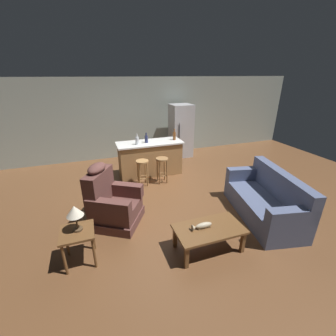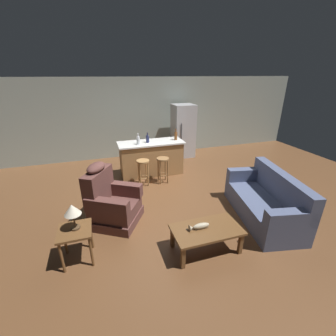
# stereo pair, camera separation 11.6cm
# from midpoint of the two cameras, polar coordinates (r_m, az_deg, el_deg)

# --- Properties ---
(ground_plane) EXTENTS (12.00, 12.00, 0.00)m
(ground_plane) POSITION_cam_midpoint_polar(r_m,az_deg,el_deg) (5.38, -1.27, -7.03)
(ground_plane) COLOR brown
(back_wall) EXTENTS (12.00, 0.05, 2.60)m
(back_wall) POSITION_cam_midpoint_polar(r_m,az_deg,el_deg) (7.83, -8.63, 12.41)
(back_wall) COLOR #939E93
(back_wall) RESTS_ON ground_plane
(coffee_table) EXTENTS (1.10, 0.60, 0.42)m
(coffee_table) POSITION_cam_midpoint_polar(r_m,az_deg,el_deg) (3.77, 9.48, -15.44)
(coffee_table) COLOR brown
(coffee_table) RESTS_ON ground_plane
(fish_figurine) EXTENTS (0.34, 0.10, 0.10)m
(fish_figurine) POSITION_cam_midpoint_polar(r_m,az_deg,el_deg) (3.69, 7.67, -14.36)
(fish_figurine) COLOR #4C3823
(fish_figurine) RESTS_ON coffee_table
(couch) EXTENTS (1.21, 2.03, 0.94)m
(couch) POSITION_cam_midpoint_polar(r_m,az_deg,el_deg) (4.90, 22.94, -7.68)
(couch) COLOR #4C5675
(couch) RESTS_ON ground_plane
(recliner_near_lamp) EXTENTS (1.15, 1.15, 1.20)m
(recliner_near_lamp) POSITION_cam_midpoint_polar(r_m,az_deg,el_deg) (4.44, -14.79, -8.61)
(recliner_near_lamp) COLOR brown
(recliner_near_lamp) RESTS_ON ground_plane
(end_table) EXTENTS (0.48, 0.48, 0.56)m
(end_table) POSITION_cam_midpoint_polar(r_m,az_deg,el_deg) (3.73, -22.80, -15.78)
(end_table) COLOR brown
(end_table) RESTS_ON ground_plane
(table_lamp) EXTENTS (0.24, 0.24, 0.41)m
(table_lamp) POSITION_cam_midpoint_polar(r_m,az_deg,el_deg) (3.52, -23.50, -10.24)
(table_lamp) COLOR #4C3823
(table_lamp) RESTS_ON end_table
(kitchen_island) EXTENTS (1.80, 0.70, 0.95)m
(kitchen_island) POSITION_cam_midpoint_polar(r_m,az_deg,el_deg) (6.36, -5.08, 2.48)
(kitchen_island) COLOR #9E7042
(kitchen_island) RESTS_ON ground_plane
(bar_stool_left) EXTENTS (0.32, 0.32, 0.68)m
(bar_stool_left) POSITION_cam_midpoint_polar(r_m,az_deg,el_deg) (5.72, -7.09, -0.08)
(bar_stool_left) COLOR #A87A47
(bar_stool_left) RESTS_ON ground_plane
(bar_stool_right) EXTENTS (0.32, 0.32, 0.68)m
(bar_stool_right) POSITION_cam_midpoint_polar(r_m,az_deg,el_deg) (5.84, -2.08, 0.58)
(bar_stool_right) COLOR olive
(bar_stool_right) RESTS_ON ground_plane
(refrigerator) EXTENTS (0.70, 0.69, 1.76)m
(refrigerator) POSITION_cam_midpoint_polar(r_m,az_deg,el_deg) (7.77, 2.84, 9.38)
(refrigerator) COLOR #B7B7BC
(refrigerator) RESTS_ON ground_plane
(bottle_tall_green) EXTENTS (0.08, 0.08, 0.32)m
(bottle_tall_green) POSITION_cam_midpoint_polar(r_m,az_deg,el_deg) (6.39, 1.09, 8.21)
(bottle_tall_green) COLOR brown
(bottle_tall_green) RESTS_ON kitchen_island
(bottle_short_amber) EXTENTS (0.09, 0.09, 0.27)m
(bottle_short_amber) POSITION_cam_midpoint_polar(r_m,az_deg,el_deg) (6.15, -6.07, 7.36)
(bottle_short_amber) COLOR #23284C
(bottle_short_amber) RESTS_ON kitchen_island
(bottle_wine_dark) EXTENTS (0.09, 0.09, 0.29)m
(bottle_wine_dark) POSITION_cam_midpoint_polar(r_m,az_deg,el_deg) (6.00, -8.43, 6.93)
(bottle_wine_dark) COLOR silver
(bottle_wine_dark) RESTS_ON kitchen_island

